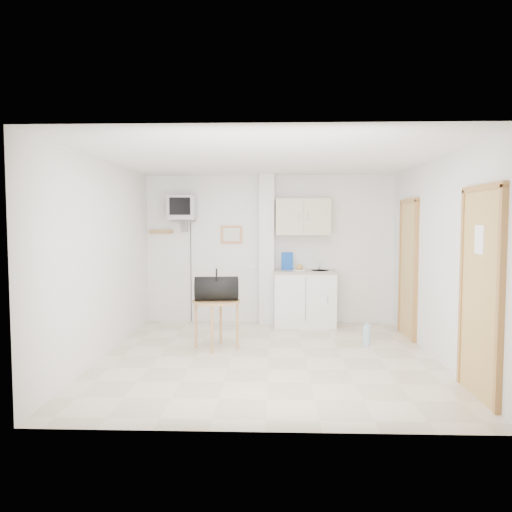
{
  "coord_description": "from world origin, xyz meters",
  "views": [
    {
      "loc": [
        0.06,
        -6.23,
        1.73
      ],
      "look_at": [
        -0.18,
        0.6,
        1.25
      ],
      "focal_mm": 35.0,
      "sensor_mm": 36.0,
      "label": 1
    }
  ],
  "objects_px": {
    "round_table": "(216,306)",
    "duffel_bag": "(217,288)",
    "crt_television": "(182,209)",
    "water_bottle": "(367,335)"
  },
  "relations": [
    {
      "from": "round_table",
      "to": "duffel_bag",
      "type": "xyz_separation_m",
      "value": [
        0.0,
        -0.02,
        0.25
      ]
    },
    {
      "from": "duffel_bag",
      "to": "water_bottle",
      "type": "xyz_separation_m",
      "value": [
        2.07,
        0.25,
        -0.68
      ]
    },
    {
      "from": "crt_television",
      "to": "round_table",
      "type": "distance_m",
      "value": 2.21
    },
    {
      "from": "round_table",
      "to": "water_bottle",
      "type": "distance_m",
      "value": 2.13
    },
    {
      "from": "round_table",
      "to": "duffel_bag",
      "type": "bearing_deg",
      "value": -74.98
    },
    {
      "from": "duffel_bag",
      "to": "water_bottle",
      "type": "distance_m",
      "value": 2.19
    },
    {
      "from": "round_table",
      "to": "water_bottle",
      "type": "relative_size",
      "value": 2.05
    },
    {
      "from": "crt_television",
      "to": "water_bottle",
      "type": "relative_size",
      "value": 6.68
    },
    {
      "from": "round_table",
      "to": "crt_television",
      "type": "bearing_deg",
      "value": 115.15
    },
    {
      "from": "crt_television",
      "to": "duffel_bag",
      "type": "distance_m",
      "value": 2.08
    }
  ]
}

